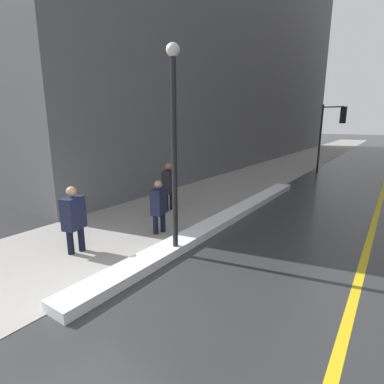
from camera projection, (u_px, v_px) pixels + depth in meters
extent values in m
plane|color=#2D2D30|center=(84.00, 294.00, 5.35)|extent=(160.00, 160.00, 0.00)
cube|color=gray|center=(271.00, 171.00, 18.50)|extent=(4.00, 80.00, 0.01)
cube|color=white|center=(226.00, 218.00, 9.23)|extent=(0.60, 11.39, 0.20)
cylinder|color=black|center=(174.00, 162.00, 6.48)|extent=(0.12, 0.12, 4.32)
sphere|color=silver|center=(173.00, 50.00, 5.97)|extent=(0.28, 0.28, 0.28)
cylinder|color=black|center=(320.00, 140.00, 17.52)|extent=(0.11, 0.11, 3.97)
cylinder|color=black|center=(333.00, 107.00, 16.79)|extent=(1.10, 0.10, 0.07)
cube|color=black|center=(343.00, 115.00, 16.58)|extent=(0.30, 0.21, 0.90)
sphere|color=red|center=(344.00, 110.00, 16.61)|extent=(0.19, 0.19, 0.19)
sphere|color=orange|center=(344.00, 115.00, 16.68)|extent=(0.19, 0.19, 0.19)
sphere|color=green|center=(343.00, 120.00, 16.74)|extent=(0.19, 0.19, 0.19)
cylinder|color=black|center=(81.00, 234.00, 7.04)|extent=(0.15, 0.15, 0.85)
cylinder|color=black|center=(70.00, 237.00, 6.87)|extent=(0.15, 0.15, 0.85)
cube|color=#191E38|center=(73.00, 213.00, 6.83)|extent=(0.42, 0.58, 0.75)
sphere|color=tan|center=(71.00, 192.00, 6.71)|extent=(0.23, 0.23, 0.23)
cylinder|color=black|center=(163.00, 218.00, 8.27)|extent=(0.14, 0.14, 0.79)
cylinder|color=black|center=(155.00, 220.00, 8.12)|extent=(0.14, 0.14, 0.79)
cube|color=#191E38|center=(159.00, 202.00, 8.08)|extent=(0.39, 0.54, 0.69)
sphere|color=tan|center=(158.00, 185.00, 7.97)|extent=(0.22, 0.22, 0.22)
cube|color=black|center=(164.00, 204.00, 8.42)|extent=(0.15, 0.24, 0.28)
cylinder|color=black|center=(172.00, 197.00, 10.41)|extent=(0.15, 0.15, 0.88)
cylinder|color=black|center=(166.00, 199.00, 10.23)|extent=(0.15, 0.15, 0.88)
cube|color=black|center=(169.00, 182.00, 10.19)|extent=(0.44, 0.60, 0.77)
sphere|color=#8C664C|center=(169.00, 167.00, 10.07)|extent=(0.24, 0.24, 0.24)
cube|color=black|center=(173.00, 185.00, 10.56)|extent=(0.15, 0.24, 0.28)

